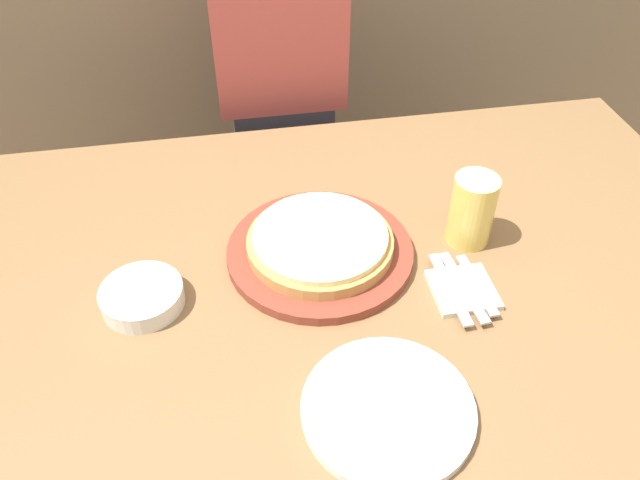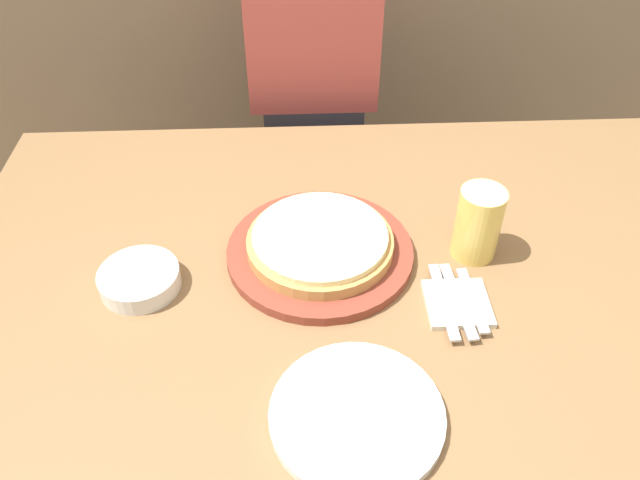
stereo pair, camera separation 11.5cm
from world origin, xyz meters
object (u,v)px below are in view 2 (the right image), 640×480
at_px(pizza_on_board, 320,246).
at_px(side_bowl, 140,279).
at_px(diner_person, 313,119).
at_px(dinner_plate, 357,415).
at_px(spoon, 472,300).
at_px(dinner_knife, 458,300).
at_px(beer_glass, 479,221).
at_px(fork, 444,301).

height_order(pizza_on_board, side_bowl, pizza_on_board).
bearing_deg(side_bowl, diner_person, 65.18).
xyz_separation_m(dinner_plate, spoon, (0.22, 0.21, 0.01)).
xyz_separation_m(side_bowl, spoon, (0.58, -0.07, -0.00)).
xyz_separation_m(side_bowl, dinner_knife, (0.56, -0.07, -0.00)).
xyz_separation_m(pizza_on_board, side_bowl, (-0.32, -0.07, -0.01)).
bearing_deg(diner_person, pizza_on_board, -90.90).
height_order(dinner_plate, dinner_knife, dinner_plate).
height_order(side_bowl, dinner_knife, side_bowl).
relative_size(beer_glass, dinner_plate, 0.55).
relative_size(beer_glass, side_bowl, 0.99).
height_order(pizza_on_board, spoon, pizza_on_board).
bearing_deg(dinner_plate, pizza_on_board, 96.12).
xyz_separation_m(beer_glass, spoon, (-0.03, -0.14, -0.06)).
relative_size(side_bowl, spoon, 0.95).
relative_size(side_bowl, fork, 0.81).
distance_m(dinner_knife, spoon, 0.02).
relative_size(side_bowl, dinner_knife, 0.81).
bearing_deg(dinner_plate, diner_person, 91.56).
relative_size(fork, spoon, 1.17).
distance_m(side_bowl, fork, 0.54).
xyz_separation_m(pizza_on_board, spoon, (0.26, -0.14, -0.01)).
bearing_deg(fork, spoon, 0.00).
bearing_deg(fork, dinner_knife, 0.00).
distance_m(pizza_on_board, dinner_plate, 0.36).
bearing_deg(dinner_knife, diner_person, 105.57).
height_order(side_bowl, fork, side_bowl).
bearing_deg(dinner_knife, spoon, 0.00).
distance_m(beer_glass, fork, 0.17).
bearing_deg(fork, beer_glass, 58.93).
bearing_deg(dinner_plate, dinner_knife, 47.81).
height_order(dinner_plate, spoon, dinner_plate).
bearing_deg(fork, pizza_on_board, 146.23).
bearing_deg(spoon, fork, -180.00).
xyz_separation_m(pizza_on_board, dinner_knife, (0.23, -0.14, -0.01)).
distance_m(dinner_plate, diner_person, 1.02).
xyz_separation_m(dinner_knife, spoon, (0.02, 0.00, 0.00)).
xyz_separation_m(dinner_plate, dinner_knife, (0.19, 0.21, 0.01)).
bearing_deg(dinner_plate, fork, 51.68).
relative_size(beer_glass, fork, 0.80).
distance_m(fork, spoon, 0.05).
height_order(dinner_plate, diner_person, diner_person).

